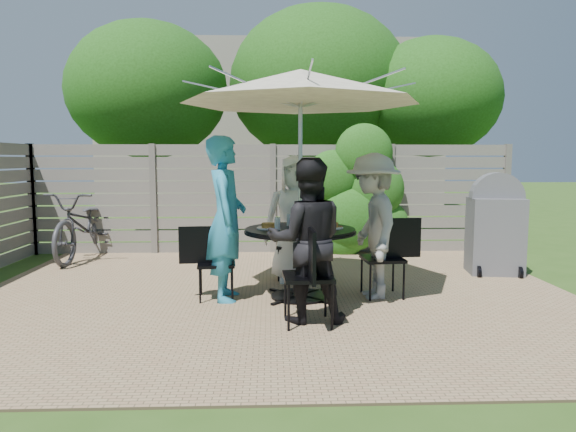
{
  "coord_description": "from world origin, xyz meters",
  "views": [
    {
      "loc": [
        -0.05,
        -5.64,
        1.59
      ],
      "look_at": [
        0.16,
        0.29,
        0.93
      ],
      "focal_mm": 32.0,
      "sensor_mm": 36.0,
      "label": 1
    }
  ],
  "objects_px": {
    "umbrella": "(300,87)",
    "plate_right": "(332,226)",
    "bicycle": "(85,225)",
    "glass_right": "(322,221)",
    "patio_table": "(300,250)",
    "glass_left": "(277,224)",
    "bbq_grill": "(495,228)",
    "chair_left": "(215,278)",
    "syrup_jug": "(294,221)",
    "person_front": "(307,241)",
    "chair_right": "(384,274)",
    "coffee_cup": "(307,221)",
    "glass_front": "(312,225)",
    "person_right": "(373,226)",
    "plate_front": "(303,231)",
    "plate_left": "(268,226)",
    "chair_front": "(308,296)",
    "glass_back": "(289,220)",
    "person_back": "(295,219)",
    "chair_back": "(294,259)",
    "person_left": "(226,219)",
    "plate_back": "(298,222)"
  },
  "relations": [
    {
      "from": "coffee_cup",
      "to": "bbq_grill",
      "type": "bearing_deg",
      "value": 19.49
    },
    {
      "from": "chair_back",
      "to": "glass_front",
      "type": "xyz_separation_m",
      "value": [
        0.13,
        -1.22,
        0.6
      ]
    },
    {
      "from": "plate_front",
      "to": "glass_right",
      "type": "distance_m",
      "value": 0.53
    },
    {
      "from": "syrup_jug",
      "to": "bicycle",
      "type": "xyz_separation_m",
      "value": [
        -3.24,
        2.46,
        -0.35
      ]
    },
    {
      "from": "chair_left",
      "to": "bicycle",
      "type": "distance_m",
      "value": 3.46
    },
    {
      "from": "patio_table",
      "to": "glass_left",
      "type": "distance_m",
      "value": 0.42
    },
    {
      "from": "chair_back",
      "to": "glass_front",
      "type": "height_order",
      "value": "glass_front"
    },
    {
      "from": "person_right",
      "to": "glass_front",
      "type": "relative_size",
      "value": 11.88
    },
    {
      "from": "chair_back",
      "to": "bicycle",
      "type": "xyz_separation_m",
      "value": [
        -3.28,
        1.55,
        0.27
      ]
    },
    {
      "from": "umbrella",
      "to": "glass_front",
      "type": "bearing_deg",
      "value": -66.79
    },
    {
      "from": "umbrella",
      "to": "bbq_grill",
      "type": "bearing_deg",
      "value": 22.88
    },
    {
      "from": "chair_front",
      "to": "plate_front",
      "type": "xyz_separation_m",
      "value": [
        -0.01,
        0.61,
        0.55
      ]
    },
    {
      "from": "umbrella",
      "to": "person_back",
      "type": "relative_size",
      "value": 1.65
    },
    {
      "from": "person_left",
      "to": "person_front",
      "type": "distance_m",
      "value": 1.18
    },
    {
      "from": "person_left",
      "to": "glass_back",
      "type": "height_order",
      "value": "person_left"
    },
    {
      "from": "glass_back",
      "to": "glass_left",
      "type": "height_order",
      "value": "same"
    },
    {
      "from": "chair_right",
      "to": "bicycle",
      "type": "bearing_deg",
      "value": -34.47
    },
    {
      "from": "chair_left",
      "to": "syrup_jug",
      "type": "height_order",
      "value": "syrup_jug"
    },
    {
      "from": "chair_front",
      "to": "glass_left",
      "type": "relative_size",
      "value": 6.92
    },
    {
      "from": "chair_right",
      "to": "plate_left",
      "type": "bearing_deg",
      "value": -2.94
    },
    {
      "from": "coffee_cup",
      "to": "plate_right",
      "type": "bearing_deg",
      "value": -39.03
    },
    {
      "from": "plate_back",
      "to": "glass_back",
      "type": "height_order",
      "value": "glass_back"
    },
    {
      "from": "person_back",
      "to": "plate_right",
      "type": "xyz_separation_m",
      "value": [
        0.38,
        -0.82,
        0.02
      ]
    },
    {
      "from": "glass_left",
      "to": "glass_front",
      "type": "relative_size",
      "value": 1.0
    },
    {
      "from": "person_back",
      "to": "glass_left",
      "type": "height_order",
      "value": "person_back"
    },
    {
      "from": "chair_right",
      "to": "plate_right",
      "type": "bearing_deg",
      "value": -2.9
    },
    {
      "from": "chair_left",
      "to": "plate_front",
      "type": "relative_size",
      "value": 3.26
    },
    {
      "from": "person_back",
      "to": "person_right",
      "type": "height_order",
      "value": "person_right"
    },
    {
      "from": "bicycle",
      "to": "glass_right",
      "type": "bearing_deg",
      "value": -30.42
    },
    {
      "from": "person_left",
      "to": "plate_front",
      "type": "distance_m",
      "value": 0.91
    },
    {
      "from": "bicycle",
      "to": "bbq_grill",
      "type": "relative_size",
      "value": 1.47
    },
    {
      "from": "plate_right",
      "to": "glass_back",
      "type": "xyz_separation_m",
      "value": [
        -0.47,
        0.25,
        0.05
      ]
    },
    {
      "from": "patio_table",
      "to": "bbq_grill",
      "type": "height_order",
      "value": "bbq_grill"
    },
    {
      "from": "glass_left",
      "to": "glass_right",
      "type": "distance_m",
      "value": 0.56
    },
    {
      "from": "glass_back",
      "to": "glass_right",
      "type": "relative_size",
      "value": 1.0
    },
    {
      "from": "bicycle",
      "to": "umbrella",
      "type": "bearing_deg",
      "value": -33.67
    },
    {
      "from": "umbrella",
      "to": "plate_right",
      "type": "bearing_deg",
      "value": 1.21
    },
    {
      "from": "person_front",
      "to": "chair_right",
      "type": "distance_m",
      "value": 1.38
    },
    {
      "from": "glass_left",
      "to": "glass_front",
      "type": "bearing_deg",
      "value": -21.79
    },
    {
      "from": "person_back",
      "to": "plate_front",
      "type": "distance_m",
      "value": 1.19
    },
    {
      "from": "person_left",
      "to": "person_right",
      "type": "distance_m",
      "value": 1.66
    },
    {
      "from": "person_left",
      "to": "glass_left",
      "type": "relative_size",
      "value": 13.21
    },
    {
      "from": "chair_back",
      "to": "plate_back",
      "type": "relative_size",
      "value": 3.57
    },
    {
      "from": "plate_back",
      "to": "plate_right",
      "type": "height_order",
      "value": "same"
    },
    {
      "from": "coffee_cup",
      "to": "glass_back",
      "type": "bearing_deg",
      "value": 170.27
    },
    {
      "from": "syrup_jug",
      "to": "glass_back",
      "type": "bearing_deg",
      "value": 103.29
    },
    {
      "from": "chair_front",
      "to": "glass_back",
      "type": "xyz_separation_m",
      "value": [
        -0.13,
        1.22,
        0.59
      ]
    },
    {
      "from": "plate_left",
      "to": "plate_front",
      "type": "relative_size",
      "value": 1.0
    },
    {
      "from": "chair_right",
      "to": "glass_back",
      "type": "bearing_deg",
      "value": -16.57
    },
    {
      "from": "plate_front",
      "to": "bicycle",
      "type": "xyz_separation_m",
      "value": [
        -3.31,
        2.87,
        -0.29
      ]
    }
  ]
}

